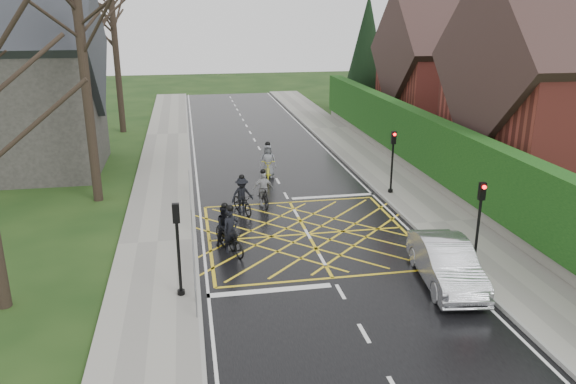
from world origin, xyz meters
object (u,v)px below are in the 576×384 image
object	(u,v)px
cyclist_mid	(242,199)
car	(446,263)
cyclist_back	(225,230)
cyclist_front	(263,192)
cyclist_lead	(268,165)
cyclist_rear	(231,237)

from	to	relation	value
cyclist_mid	car	world-z (taller)	cyclist_mid
cyclist_back	cyclist_front	bearing A→B (deg)	42.85
cyclist_back	cyclist_front	distance (m)	4.85
cyclist_mid	cyclist_front	world-z (taller)	cyclist_mid
cyclist_lead	cyclist_rear	bearing A→B (deg)	-98.80
cyclist_mid	car	bearing A→B (deg)	-72.95
cyclist_back	cyclist_lead	size ratio (longest dim) A/B	0.85
cyclist_back	cyclist_mid	size ratio (longest dim) A/B	0.94
cyclist_back	cyclist_lead	xyz separation A→B (m)	(2.98, 8.87, 0.03)
cyclist_lead	car	size ratio (longest dim) A/B	0.47
cyclist_mid	cyclist_back	bearing A→B (deg)	-125.07
cyclist_rear	cyclist_lead	xyz separation A→B (m)	(2.82, 9.51, 0.08)
cyclist_lead	car	bearing A→B (deg)	-65.54
cyclist_back	cyclist_front	size ratio (longest dim) A/B	1.01
cyclist_mid	cyclist_lead	size ratio (longest dim) A/B	0.91
car	cyclist_back	bearing A→B (deg)	155.17
cyclist_rear	cyclist_mid	world-z (taller)	cyclist_rear
cyclist_rear	cyclist_lead	size ratio (longest dim) A/B	0.96
cyclist_back	car	world-z (taller)	cyclist_back
cyclist_rear	cyclist_lead	distance (m)	9.92
cyclist_mid	cyclist_front	xyz separation A→B (m)	(1.06, 0.72, 0.00)
cyclist_rear	cyclist_front	xyz separation A→B (m)	(1.93, 5.01, 0.04)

